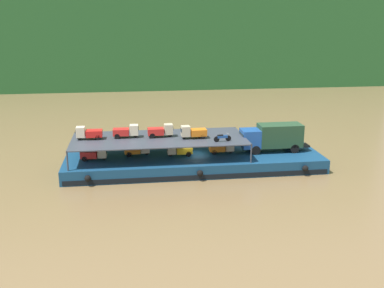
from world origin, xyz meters
TOP-DOWN VIEW (x-y plane):
  - ground_plane at (0.00, 0.00)m, footprint 400.00×400.00m
  - cargo_barge at (0.00, -0.02)m, footprint 27.85×9.00m
  - covered_lorry at (8.94, 0.01)m, footprint 7.87×2.34m
  - cargo_rack at (-3.80, 0.00)m, footprint 18.65×7.69m
  - mini_truck_lower_stern at (-10.71, -0.48)m, footprint 2.79×1.30m
  - mini_truck_lower_aft at (-6.15, 0.60)m, footprint 2.79×1.29m
  - mini_truck_lower_mid at (-1.65, -0.23)m, footprint 2.76×1.23m
  - mini_truck_lower_fore at (3.18, 0.11)m, footprint 2.78×1.28m
  - mini_truck_upper_stern at (-11.24, 0.57)m, footprint 2.74×1.20m
  - mini_truck_upper_mid at (-7.28, 0.76)m, footprint 2.78×1.26m
  - mini_truck_upper_fore at (-3.55, 0.52)m, footprint 2.76×1.23m
  - mini_truck_upper_bow at (-0.15, -0.55)m, footprint 2.79×1.28m
  - motorcycle_upper_port at (2.68, -2.31)m, footprint 1.90×0.55m

SIDE VIEW (x-z plane):
  - ground_plane at x=0.00m, z-range 0.00..0.00m
  - cargo_barge at x=0.00m, z-range 0.00..1.50m
  - mini_truck_lower_stern at x=-10.71m, z-range 1.50..2.88m
  - mini_truck_lower_aft at x=-6.15m, z-range 1.50..2.88m
  - mini_truck_lower_mid at x=-1.65m, z-range 1.50..2.88m
  - mini_truck_lower_fore at x=3.18m, z-range 1.50..2.88m
  - covered_lorry at x=8.94m, z-range 1.64..4.74m
  - cargo_rack at x=-3.80m, z-range 2.44..4.44m
  - motorcycle_upper_port at x=2.68m, z-range 3.50..4.37m
  - mini_truck_upper_stern at x=-11.24m, z-range 3.50..4.88m
  - mini_truck_upper_mid at x=-7.28m, z-range 3.50..4.88m
  - mini_truck_upper_fore at x=-3.55m, z-range 3.50..4.88m
  - mini_truck_upper_bow at x=-0.15m, z-range 3.50..4.88m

